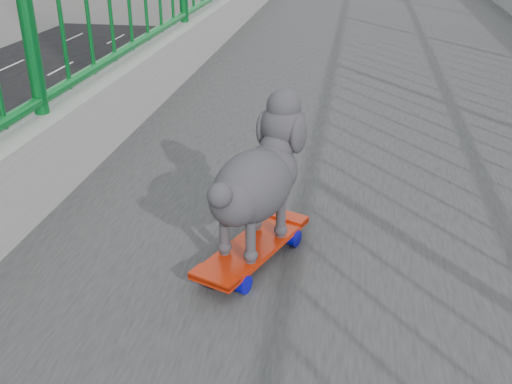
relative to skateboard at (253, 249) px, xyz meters
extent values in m
cube|color=slate|center=(0.51, 5.44, -3.80)|extent=(1.20, 1.20, 6.50)
cube|color=red|center=(0.00, 0.00, 0.01)|extent=(0.31, 0.50, 0.02)
cube|color=#99999E|center=(-0.06, -0.14, -0.01)|extent=(0.09, 0.06, 0.02)
cylinder|color=#0707A6|center=(-0.12, -0.12, -0.02)|extent=(0.05, 0.06, 0.06)
sphere|color=yellow|center=(-0.12, -0.12, -0.02)|extent=(0.02, 0.02, 0.02)
cylinder|color=#0707A6|center=(0.00, -0.17, -0.02)|extent=(0.05, 0.06, 0.06)
sphere|color=yellow|center=(0.00, -0.17, -0.02)|extent=(0.02, 0.02, 0.02)
cube|color=#99999E|center=(0.06, 0.14, -0.01)|extent=(0.09, 0.06, 0.02)
cylinder|color=#0707A6|center=(0.00, 0.17, -0.02)|extent=(0.05, 0.06, 0.06)
sphere|color=yellow|center=(0.00, 0.17, -0.02)|extent=(0.02, 0.02, 0.02)
cylinder|color=#0707A6|center=(0.12, 0.12, -0.02)|extent=(0.05, 0.06, 0.06)
sphere|color=yellow|center=(0.12, 0.12, -0.02)|extent=(0.02, 0.02, 0.02)
ellipsoid|color=#29272B|center=(0.00, 0.00, 0.22)|extent=(0.31, 0.37, 0.21)
sphere|color=#29272B|center=(0.07, 0.17, 0.35)|extent=(0.14, 0.14, 0.14)
sphere|color=black|center=(0.10, 0.25, 0.33)|extent=(0.02, 0.02, 0.02)
sphere|color=#29272B|center=(-0.06, -0.16, 0.26)|extent=(0.07, 0.07, 0.07)
cylinder|color=#29272B|center=(-0.01, 0.10, 0.08)|extent=(0.03, 0.03, 0.13)
cylinder|color=#29272B|center=(0.08, 0.07, 0.08)|extent=(0.03, 0.03, 0.13)
cylinder|color=#29272B|center=(-0.08, -0.07, 0.08)|extent=(0.03, 0.03, 0.13)
cylinder|color=#29272B|center=(0.01, -0.10, 0.08)|extent=(0.03, 0.03, 0.13)
camera|label=1|loc=(0.27, -1.58, 0.96)|focal=42.00mm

